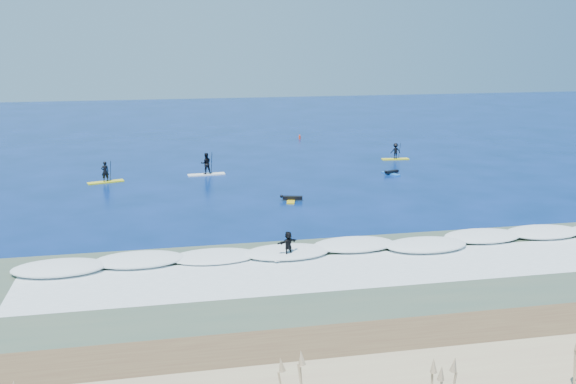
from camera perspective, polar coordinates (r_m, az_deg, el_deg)
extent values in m
plane|color=#031C4A|center=(45.59, 1.15, -1.26)|extent=(160.00, 160.00, 0.00)
cube|color=#523826|center=(26.34, 11.59, -13.30)|extent=(90.00, 5.00, 0.08)
cube|color=#3D5343|center=(32.74, 6.50, -7.53)|extent=(90.00, 13.00, 0.01)
cube|color=white|center=(36.33, 4.58, -5.30)|extent=(40.00, 6.00, 0.30)
cube|color=silver|center=(33.63, 5.98, -6.94)|extent=(34.00, 5.00, 0.02)
cube|color=yellow|center=(54.88, -15.89, 0.86)|extent=(2.99, 1.52, 0.10)
imported|color=black|center=(54.70, -15.95, 1.76)|extent=(0.70, 0.56, 1.67)
cylinder|color=black|center=(54.80, -15.50, 1.75)|extent=(0.23, 0.65, 1.95)
cube|color=black|center=(54.99, -15.44, 0.81)|extent=(0.12, 0.03, 0.29)
cube|color=white|center=(56.08, -7.27, 1.56)|extent=(3.26, 1.08, 0.11)
imported|color=black|center=(55.89, -7.30, 2.54)|extent=(0.95, 0.77, 1.84)
cylinder|color=black|center=(55.98, -6.81, 2.50)|extent=(0.11, 0.74, 2.15)
cube|color=black|center=(56.18, -6.78, 1.49)|extent=(0.13, 0.03, 0.32)
cube|color=yellow|center=(63.41, 9.50, 2.90)|extent=(2.68, 0.85, 0.09)
imported|color=black|center=(63.27, 9.53, 3.62)|extent=(1.02, 0.63, 1.52)
cylinder|color=black|center=(63.39, 9.87, 3.57)|extent=(0.08, 0.61, 1.77)
cube|color=black|center=(63.54, 9.84, 2.83)|extent=(0.11, 0.03, 0.26)
cube|color=yellow|center=(47.06, 0.29, -0.71)|extent=(1.06, 2.16, 0.10)
cube|color=black|center=(47.02, 0.41, -0.52)|extent=(1.49, 0.72, 0.24)
sphere|color=black|center=(47.03, -0.58, -0.39)|extent=(0.24, 0.24, 0.24)
cube|color=blue|center=(56.67, 9.14, 1.62)|extent=(1.20, 1.97, 0.09)
cube|color=black|center=(56.70, 9.21, 1.78)|extent=(1.36, 0.82, 0.22)
sphere|color=black|center=(56.19, 8.65, 1.79)|extent=(0.22, 0.22, 0.22)
cube|color=white|center=(34.91, 0.02, -5.71)|extent=(2.05, 1.34, 0.11)
imported|color=black|center=(34.67, 0.02, -4.58)|extent=(1.30, 0.88, 1.35)
cylinder|color=#F83616|center=(74.79, 1.05, 4.87)|extent=(0.24, 0.24, 0.39)
cone|color=#F83616|center=(74.75, 1.05, 5.09)|extent=(0.17, 0.17, 0.19)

